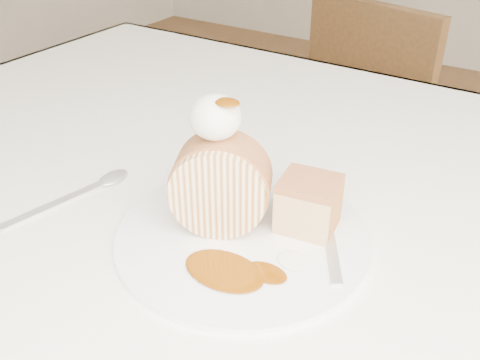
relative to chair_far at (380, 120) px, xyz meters
The scene contains 10 objects.
table 0.90m from the chair_far, 80.47° to the right, with size 1.40×0.90×0.75m.
chair_far is the anchor object (origin of this frame).
plate 1.05m from the chair_far, 80.52° to the right, with size 0.28×0.28×0.01m, color white.
roulade_slice 1.06m from the chair_far, 82.16° to the right, with size 0.10×0.10×0.06m, color #FFEDB1.
cake_chunk 1.02m from the chair_far, 76.92° to the right, with size 0.06×0.06×0.05m, color #A76E3F.
whipped_cream 1.08m from the chair_far, 82.63° to the right, with size 0.05×0.05×0.05m, color white.
caramel_drizzle 1.10m from the chair_far, 81.71° to the right, with size 0.03×0.02×0.01m, color #6D3504.
caramel_pool 1.12m from the chair_far, 80.10° to the right, with size 0.09×0.06×0.00m, color #6D3504, non-canonical shape.
fork 1.05m from the chair_far, 75.03° to the right, with size 0.02×0.17×0.00m, color silver.
spoon 1.11m from the chair_far, 93.18° to the right, with size 0.02×0.16×0.00m, color silver.
Camera 1 is at (0.27, -0.33, 1.12)m, focal length 40.00 mm.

